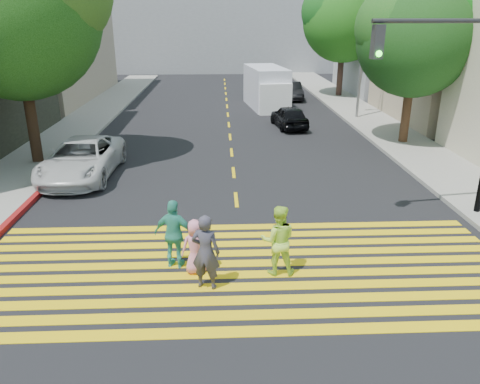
{
  "coord_description": "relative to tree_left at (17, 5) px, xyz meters",
  "views": [
    {
      "loc": [
        -0.52,
        -8.91,
        5.85
      ],
      "look_at": [
        0.0,
        3.0,
        1.4
      ],
      "focal_mm": 35.0,
      "sensor_mm": 36.0,
      "label": 1
    }
  ],
  "objects": [
    {
      "name": "pedestrian_child",
      "position": [
        7.02,
        -9.35,
        -5.61
      ],
      "size": [
        0.77,
        0.61,
        1.37
      ],
      "primitive_type": "imported",
      "rotation": [
        0.0,
        0.0,
        3.42
      ],
      "color": "pink",
      "rests_on": "ground"
    },
    {
      "name": "traffic_signal",
      "position": [
        14.56,
        -6.4,
        -2.29
      ],
      "size": [
        4.19,
        0.91,
        6.19
      ],
      "rotation": [
        0.0,
        0.0,
        0.15
      ],
      "color": "black",
      "rests_on": "ground"
    },
    {
      "name": "lane_line",
      "position": [
        8.17,
        11.95,
        -6.29
      ],
      "size": [
        0.12,
        34.4,
        0.01
      ],
      "color": "yellow",
      "rests_on": "ground"
    },
    {
      "name": "pedestrian_woman",
      "position": [
        9.0,
        -9.47,
        -5.42
      ],
      "size": [
        0.89,
        0.72,
        1.76
      ],
      "primitive_type": "imported",
      "rotation": [
        0.0,
        0.0,
        3.08
      ],
      "color": "#C6F64A",
      "rests_on": "ground"
    },
    {
      "name": "ground",
      "position": [
        8.17,
        -10.55,
        -6.3
      ],
      "size": [
        120.0,
        120.0,
        0.0
      ],
      "primitive_type": "plane",
      "color": "black"
    },
    {
      "name": "crosswalk",
      "position": [
        8.17,
        -9.27,
        -6.29
      ],
      "size": [
        13.4,
        5.3,
        0.01
      ],
      "color": "yellow",
      "rests_on": "ground"
    },
    {
      "name": "tree_right_far",
      "position": [
        17.09,
        17.26,
        -0.3
      ],
      "size": [
        7.17,
        6.66,
        8.89
      ],
      "rotation": [
        0.0,
        0.0,
        -0.09
      ],
      "color": "#402720",
      "rests_on": "ground"
    },
    {
      "name": "white_sedan",
      "position": [
        2.3,
        -1.83,
        -5.56
      ],
      "size": [
        2.57,
        5.34,
        1.47
      ],
      "primitive_type": "imported",
      "rotation": [
        0.0,
        0.0,
        -0.03
      ],
      "color": "silver",
      "rests_on": "ground"
    },
    {
      "name": "building_right_grey",
      "position": [
        23.17,
        19.45,
        -1.3
      ],
      "size": [
        10.0,
        10.0,
        10.0
      ],
      "primitive_type": "cube",
      "color": "gray",
      "rests_on": "ground"
    },
    {
      "name": "dark_car_parked",
      "position": [
        13.15,
        16.27,
        -5.66
      ],
      "size": [
        1.38,
        3.89,
        1.28
      ],
      "primitive_type": "imported",
      "rotation": [
        0.0,
        0.0,
        -0.01
      ],
      "color": "black",
      "rests_on": "ground"
    },
    {
      "name": "street_lamp",
      "position": [
        15.85,
        8.61,
        -1.33
      ],
      "size": [
        1.95,
        0.56,
        8.66
      ],
      "rotation": [
        0.0,
        0.0,
        0.2
      ],
      "color": "gray",
      "rests_on": "ground"
    },
    {
      "name": "backdrop_block",
      "position": [
        8.17,
        37.45,
        -0.3
      ],
      "size": [
        30.0,
        8.0,
        12.0
      ],
      "primitive_type": "cube",
      "color": "gray",
      "rests_on": "ground"
    },
    {
      "name": "building_left_tan",
      "position": [
        -7.83,
        17.45,
        -1.3
      ],
      "size": [
        12.0,
        16.0,
        10.0
      ],
      "primitive_type": "cube",
      "color": "tan",
      "rests_on": "ground"
    },
    {
      "name": "sidewalk_right",
      "position": [
        16.67,
        4.45,
        -6.22
      ],
      "size": [
        3.0,
        60.0,
        0.15
      ],
      "primitive_type": "cube",
      "color": "gray",
      "rests_on": "ground"
    },
    {
      "name": "sidewalk_left",
      "position": [
        -0.33,
        11.45,
        -6.22
      ],
      "size": [
        3.0,
        40.0,
        0.15
      ],
      "primitive_type": "cube",
      "color": "gray",
      "rests_on": "ground"
    },
    {
      "name": "white_van",
      "position": [
        10.9,
        12.82,
        -5.01
      ],
      "size": [
        2.83,
        5.98,
        2.72
      ],
      "rotation": [
        0.0,
        0.0,
        0.12
      ],
      "color": "silver",
      "rests_on": "ground"
    },
    {
      "name": "pedestrian_man",
      "position": [
        7.29,
        -10.06,
        -5.39
      ],
      "size": [
        0.75,
        0.6,
        1.81
      ],
      "primitive_type": "imported",
      "rotation": [
        0.0,
        0.0,
        2.86
      ],
      "color": "#3B3947",
      "rests_on": "ground"
    },
    {
      "name": "pedestrian_extra",
      "position": [
        6.51,
        -9.05,
        -5.42
      ],
      "size": [
        1.11,
        0.7,
        1.76
      ],
      "primitive_type": "imported",
      "rotation": [
        0.0,
        0.0,
        2.87
      ],
      "color": "teal",
      "rests_on": "ground"
    },
    {
      "name": "silver_car",
      "position": [
        11.41,
        17.6,
        -5.59
      ],
      "size": [
        2.66,
        5.09,
        1.41
      ],
      "primitive_type": "imported",
      "rotation": [
        0.0,
        0.0,
        3.29
      ],
      "color": "gray",
      "rests_on": "ground"
    },
    {
      "name": "curb_red",
      "position": [
        1.27,
        -4.55,
        -6.22
      ],
      "size": [
        0.2,
        8.0,
        0.16
      ],
      "primitive_type": "cube",
      "color": "maroon",
      "rests_on": "ground"
    },
    {
      "name": "tree_left",
      "position": [
        0.0,
        0.0,
        0.0
      ],
      "size": [
        7.91,
        7.49,
        9.34
      ],
      "rotation": [
        0.0,
        0.0,
        -0.17
      ],
      "color": "black",
      "rests_on": "ground"
    },
    {
      "name": "tree_right_near",
      "position": [
        16.72,
        2.64,
        -1.06
      ],
      "size": [
        6.45,
        6.08,
        7.74
      ],
      "rotation": [
        0.0,
        0.0,
        -0.16
      ],
      "color": "#452A17",
      "rests_on": "ground"
    },
    {
      "name": "dark_car_near",
      "position": [
        11.55,
        6.51,
        -5.66
      ],
      "size": [
        1.94,
        3.87,
        1.27
      ],
      "primitive_type": "imported",
      "rotation": [
        0.0,
        0.0,
        3.26
      ],
      "color": "black",
      "rests_on": "ground"
    }
  ]
}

